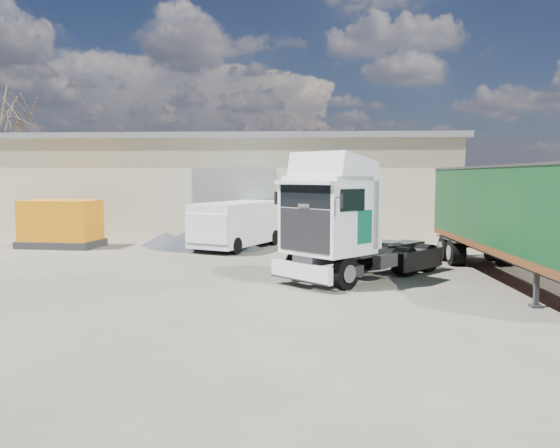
{
  "coord_description": "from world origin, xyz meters",
  "views": [
    {
      "loc": [
        1.65,
        -16.29,
        3.18
      ],
      "look_at": [
        0.62,
        3.0,
        1.49
      ],
      "focal_mm": 35.0,
      "sensor_mm": 36.0,
      "label": 1
    }
  ],
  "objects_px": {
    "bare_tree": "(18,106)",
    "box_trailer": "(515,211)",
    "tractor_unit": "(344,227)",
    "panel_van": "(235,225)",
    "orange_skip": "(61,227)"
  },
  "relations": [
    {
      "from": "box_trailer",
      "to": "panel_van",
      "type": "xyz_separation_m",
      "value": [
        -9.45,
        6.94,
        -1.08
      ]
    },
    {
      "from": "tractor_unit",
      "to": "orange_skip",
      "type": "distance_m",
      "value": 14.2
    },
    {
      "from": "panel_van",
      "to": "orange_skip",
      "type": "distance_m",
      "value": 7.89
    },
    {
      "from": "tractor_unit",
      "to": "panel_van",
      "type": "xyz_separation_m",
      "value": [
        -4.32,
        7.09,
        -0.58
      ]
    },
    {
      "from": "box_trailer",
      "to": "orange_skip",
      "type": "bearing_deg",
      "value": 156.27
    },
    {
      "from": "orange_skip",
      "to": "panel_van",
      "type": "bearing_deg",
      "value": 4.4
    },
    {
      "from": "bare_tree",
      "to": "tractor_unit",
      "type": "distance_m",
      "value": 29.26
    },
    {
      "from": "tractor_unit",
      "to": "box_trailer",
      "type": "relative_size",
      "value": 0.53
    },
    {
      "from": "bare_tree",
      "to": "panel_van",
      "type": "distance_m",
      "value": 21.79
    },
    {
      "from": "panel_van",
      "to": "box_trailer",
      "type": "bearing_deg",
      "value": -13.25
    },
    {
      "from": "bare_tree",
      "to": "box_trailer",
      "type": "bearing_deg",
      "value": -37.06
    },
    {
      "from": "tractor_unit",
      "to": "panel_van",
      "type": "bearing_deg",
      "value": 164.93
    },
    {
      "from": "tractor_unit",
      "to": "orange_skip",
      "type": "height_order",
      "value": "tractor_unit"
    },
    {
      "from": "tractor_unit",
      "to": "bare_tree",
      "type": "bearing_deg",
      "value": -179.91
    },
    {
      "from": "bare_tree",
      "to": "panel_van",
      "type": "bearing_deg",
      "value": -37.48
    }
  ]
}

